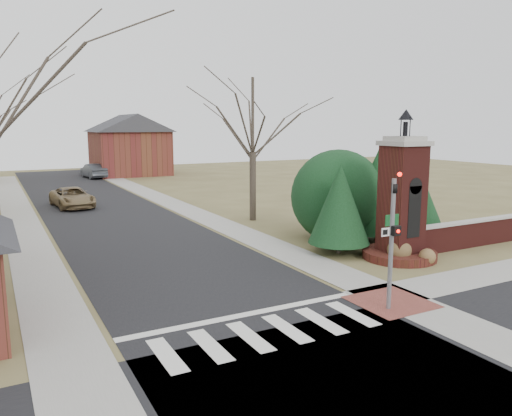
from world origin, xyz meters
TOP-DOWN VIEW (x-y plane):
  - ground at (0.00, 0.00)m, footprint 120.00×120.00m
  - main_street at (0.00, 22.00)m, footprint 8.00×70.00m
  - cross_street at (0.00, -3.00)m, footprint 120.00×8.00m
  - crosswalk_zone at (0.00, 0.80)m, footprint 8.00×2.20m
  - stop_bar at (0.00, 2.30)m, footprint 8.00×0.35m
  - sidewalk_right_main at (5.20, 22.00)m, footprint 2.00×60.00m
  - sidewalk_left at (-5.20, 22.00)m, footprint 2.00×60.00m
  - curb_apron at (4.80, 1.00)m, footprint 2.40×2.40m
  - traffic_signal_pole at (4.30, 0.57)m, footprint 0.28×0.41m
  - sign_post at (5.59, 1.99)m, footprint 0.90×0.07m
  - brick_gate_monument at (9.00, 4.99)m, footprint 3.20×3.20m
  - brick_garden_wall at (13.50, 5.00)m, footprint 7.50×0.50m
  - house_distant_right at (7.99, 47.99)m, footprint 8.80×8.80m
  - evergreen_near at (7.20, 7.00)m, footprint 2.80×2.80m
  - evergreen_mid at (10.50, 8.20)m, footprint 3.40×3.40m
  - evergreen_far at (12.50, 7.20)m, footprint 2.40×2.40m
  - evergreen_mass at (9.00, 9.50)m, footprint 4.80×4.80m
  - bare_tree_3 at (7.50, 16.00)m, footprint 7.00×7.00m
  - pickup_truck at (-1.60, 26.35)m, footprint 2.80×5.26m
  - distant_car at (3.40, 45.83)m, footprint 2.22×5.01m
  - dry_shrub_left at (8.60, 4.60)m, footprint 1.03×1.03m
  - dry_shrub_right at (9.30, 3.69)m, footprint 0.70×0.70m

SIDE VIEW (x-z plane):
  - ground at x=0.00m, z-range 0.00..0.00m
  - main_street at x=0.00m, z-range 0.00..0.01m
  - cross_street at x=0.00m, z-range 0.00..0.01m
  - crosswalk_zone at x=0.00m, z-range 0.00..0.02m
  - stop_bar at x=0.00m, z-range 0.00..0.02m
  - sidewalk_right_main at x=5.20m, z-range 0.00..0.02m
  - sidewalk_left at x=-5.20m, z-range 0.00..0.02m
  - curb_apron at x=4.80m, z-range 0.00..0.02m
  - dry_shrub_right at x=9.30m, z-range 0.00..0.70m
  - dry_shrub_left at x=8.60m, z-range 0.00..1.03m
  - brick_garden_wall at x=13.50m, z-range 0.01..1.31m
  - pickup_truck at x=-1.60m, z-range 0.00..1.41m
  - distant_car at x=3.40m, z-range 0.00..1.60m
  - evergreen_far at x=12.50m, z-range 0.25..3.55m
  - sign_post at x=5.59m, z-range 0.57..3.32m
  - brick_gate_monument at x=9.00m, z-range -1.07..5.40m
  - evergreen_near at x=7.20m, z-range 0.25..4.35m
  - evergreen_mass at x=9.00m, z-range 0.00..4.80m
  - traffic_signal_pole at x=4.30m, z-range 0.34..4.84m
  - evergreen_mid at x=10.50m, z-range 0.25..4.95m
  - house_distant_right at x=7.99m, z-range 0.00..7.30m
  - bare_tree_3 at x=7.50m, z-range 1.84..11.54m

